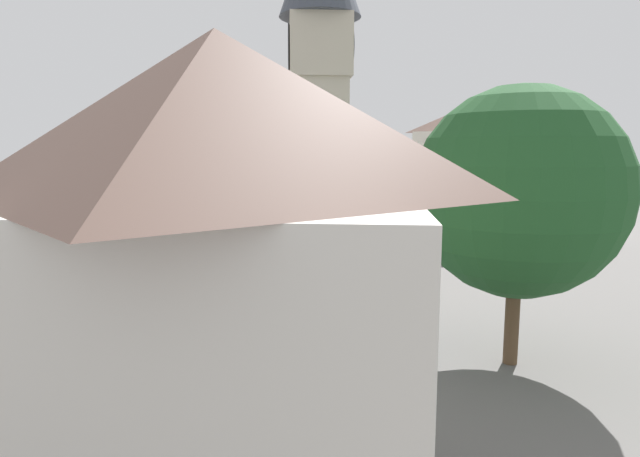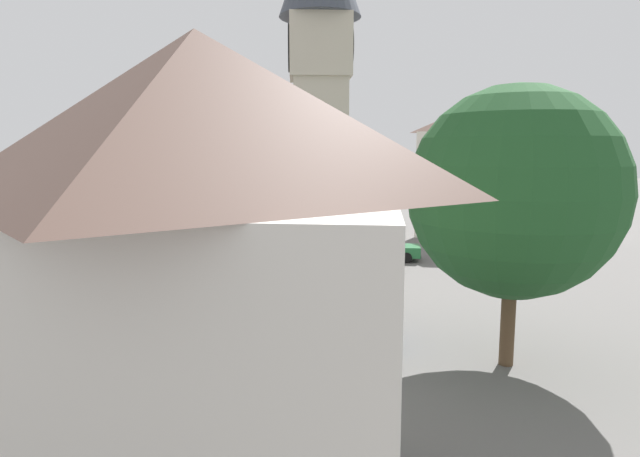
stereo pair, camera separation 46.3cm
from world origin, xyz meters
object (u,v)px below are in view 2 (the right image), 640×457
(tree, at_px, (515,192))
(building_corner_back, at_px, (203,296))
(car_red_corner, at_px, (310,241))
(building_terrace_right, at_px, (195,178))
(car_white_side, at_px, (352,318))
(car_silver_kerb, at_px, (385,248))
(clock_tower, at_px, (320,67))
(pedestrian, at_px, (182,344))
(road_sign, at_px, (130,250))
(building_hall_far, at_px, (485,169))
(car_blue_kerb, at_px, (245,253))
(car_black_far, at_px, (161,284))

(tree, bearing_deg, building_corner_back, -47.98)
(car_red_corner, height_order, building_terrace_right, building_terrace_right)
(car_white_side, xyz_separation_m, tree, (2.52, 4.57, 4.62))
(car_silver_kerb, height_order, building_terrace_right, building_terrace_right)
(building_terrace_right, bearing_deg, clock_tower, 25.74)
(clock_tower, distance_m, building_corner_back, 17.91)
(car_silver_kerb, distance_m, building_terrace_right, 18.88)
(car_white_side, bearing_deg, pedestrian, -60.76)
(building_terrace_right, bearing_deg, road_sign, 0.67)
(car_silver_kerb, xyz_separation_m, building_terrace_right, (-12.54, -13.64, 3.66))
(car_white_side, relative_size, pedestrian, 2.60)
(car_red_corner, bearing_deg, building_hall_far, 110.67)
(road_sign, bearing_deg, car_silver_kerb, 114.83)
(car_blue_kerb, distance_m, pedestrian, 15.29)
(building_corner_back, relative_size, road_sign, 3.01)
(clock_tower, height_order, pedestrian, clock_tower)
(car_silver_kerb, bearing_deg, car_blue_kerb, -80.39)
(pedestrian, distance_m, building_corner_back, 7.77)
(car_blue_kerb, distance_m, car_silver_kerb, 8.49)
(clock_tower, relative_size, car_black_far, 4.08)
(building_corner_back, xyz_separation_m, building_hall_far, (-30.88, 15.54, 0.94))
(building_terrace_right, bearing_deg, pedestrian, 9.39)
(car_black_far, distance_m, pedestrian, 8.70)
(clock_tower, bearing_deg, tree, 29.82)
(car_silver_kerb, relative_size, building_terrace_right, 0.37)
(car_red_corner, distance_m, building_hall_far, 14.68)
(car_red_corner, distance_m, building_corner_back, 26.30)
(road_sign, bearing_deg, building_terrace_right, -179.33)
(car_red_corner, relative_size, building_hall_far, 0.43)
(car_black_far, bearing_deg, clock_tower, 102.27)
(pedestrian, relative_size, building_hall_far, 0.16)
(car_white_side, distance_m, pedestrian, 6.11)
(clock_tower, distance_m, car_black_far, 12.09)
(car_blue_kerb, bearing_deg, building_terrace_right, -159.31)
(car_blue_kerb, relative_size, building_corner_back, 0.49)
(car_blue_kerb, relative_size, car_red_corner, 0.94)
(car_blue_kerb, height_order, tree, tree)
(car_blue_kerb, height_order, car_silver_kerb, same)
(clock_tower, relative_size, building_hall_far, 1.73)
(pedestrian, height_order, building_terrace_right, building_terrace_right)
(car_black_far, relative_size, building_terrace_right, 0.38)
(car_silver_kerb, height_order, road_sign, road_sign)
(car_blue_kerb, height_order, road_sign, road_sign)
(car_black_far, height_order, tree, tree)
(building_corner_back, height_order, building_hall_far, building_hall_far)
(car_black_far, relative_size, building_corner_back, 0.52)
(car_white_side, height_order, road_sign, road_sign)
(clock_tower, height_order, tree, clock_tower)
(building_terrace_right, relative_size, building_corner_back, 1.38)
(tree, bearing_deg, pedestrian, -87.35)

